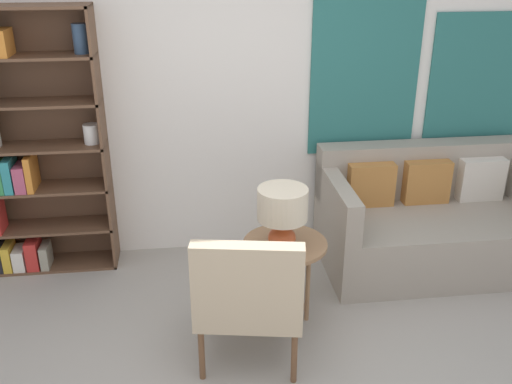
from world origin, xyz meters
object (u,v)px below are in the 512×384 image
armchair (249,293)px  couch (430,222)px  table_lamp (282,210)px  side_table (285,250)px  bookshelf (11,150)px

armchair → couch: bearing=34.5°
couch → table_lamp: table_lamp is taller
side_table → armchair: bearing=-121.4°
couch → side_table: 1.39m
armchair → side_table: size_ratio=1.59×
bookshelf → couch: 3.18m
bookshelf → couch: bearing=-5.3°
bookshelf → side_table: (1.86, -0.87, -0.46)m
bookshelf → couch: size_ratio=1.18×
couch → table_lamp: size_ratio=4.09×
bookshelf → armchair: (1.57, -1.35, -0.45)m
table_lamp → armchair: bearing=-122.0°
side_table → table_lamp: 0.33m
bookshelf → side_table: bookshelf is taller
side_table → table_lamp: (-0.03, -0.07, 0.32)m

